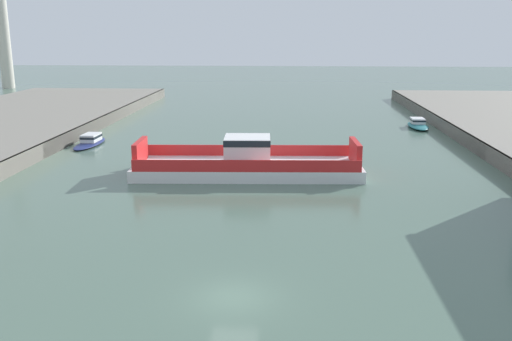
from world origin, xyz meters
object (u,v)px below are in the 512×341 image
at_px(moored_boat_mid_left, 90,141).
at_px(smokestack_distant_b, 1,18).
at_px(moored_boat_near_right, 418,124).
at_px(chain_ferry, 247,163).

bearing_deg(moored_boat_mid_left, smokestack_distant_b, 123.24).
bearing_deg(smokestack_distant_b, moored_boat_near_right, -31.17).
distance_m(chain_ferry, moored_boat_mid_left, 24.16).
distance_m(chain_ferry, smokestack_distant_b, 104.28).
relative_size(moored_boat_near_right, smokestack_distant_b, 0.24).
relative_size(moored_boat_mid_left, smokestack_distant_b, 0.26).
height_order(chain_ferry, moored_boat_near_right, chain_ferry).
bearing_deg(moored_boat_near_right, moored_boat_mid_left, -160.52).
height_order(chain_ferry, smokestack_distant_b, smokestack_distant_b).
distance_m(moored_boat_near_right, moored_boat_mid_left, 44.94).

